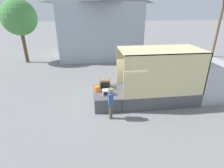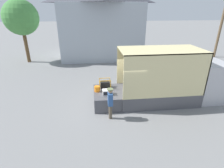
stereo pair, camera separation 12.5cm
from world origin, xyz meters
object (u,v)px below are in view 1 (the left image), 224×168
(box_truck, at_px, (180,85))
(orange_bucket, at_px, (97,89))
(street_tree, at_px, (19,18))
(utility_pole, at_px, (219,25))
(portable_generator, at_px, (105,84))
(worker_person, at_px, (111,101))
(microwave, at_px, (107,92))

(box_truck, bearing_deg, orange_bucket, 179.35)
(orange_bucket, xyz_separation_m, street_tree, (-7.18, 10.19, 3.59))
(utility_pole, bearing_deg, box_truck, -133.33)
(utility_pole, xyz_separation_m, street_tree, (-21.78, 0.33, 0.88))
(portable_generator, bearing_deg, worker_person, -87.97)
(orange_bucket, relative_size, utility_pole, 0.05)
(portable_generator, xyz_separation_m, utility_pole, (14.06, 9.35, 2.66))
(utility_pole, distance_m, street_tree, 21.80)
(box_truck, relative_size, orange_bucket, 19.72)
(box_truck, xyz_separation_m, worker_person, (-4.63, -1.63, 0.08))
(box_truck, height_order, orange_bucket, box_truck)
(portable_generator, xyz_separation_m, worker_person, (0.08, -2.19, 0.03))
(box_truck, xyz_separation_m, portable_generator, (-4.71, 0.56, 0.05))
(worker_person, height_order, street_tree, street_tree)
(microwave, distance_m, utility_pole, 17.64)
(box_truck, relative_size, utility_pole, 0.93)
(box_truck, relative_size, worker_person, 3.77)
(utility_pole, bearing_deg, orange_bucket, -145.99)
(box_truck, distance_m, orange_bucket, 5.25)
(box_truck, height_order, utility_pole, utility_pole)
(orange_bucket, bearing_deg, worker_person, -69.86)
(orange_bucket, distance_m, street_tree, 12.97)
(portable_generator, relative_size, street_tree, 0.11)
(box_truck, height_order, microwave, box_truck)
(portable_generator, xyz_separation_m, orange_bucket, (-0.54, -0.50, -0.05))
(portable_generator, distance_m, orange_bucket, 0.74)
(orange_bucket, bearing_deg, street_tree, 125.17)
(microwave, xyz_separation_m, utility_pole, (14.03, 10.34, 2.73))
(microwave, height_order, street_tree, street_tree)
(microwave, height_order, utility_pole, utility_pole)
(microwave, relative_size, portable_generator, 0.76)
(microwave, bearing_deg, street_tree, 125.97)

